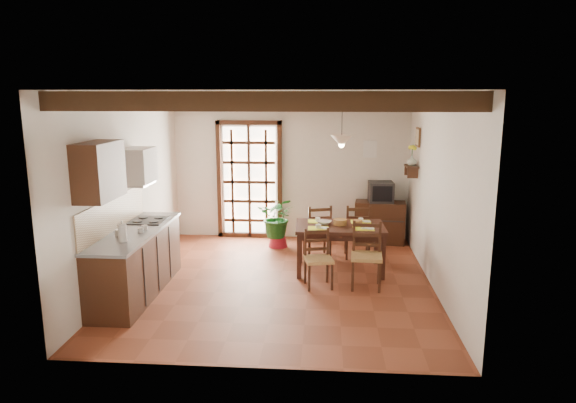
# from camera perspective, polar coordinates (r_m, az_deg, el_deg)

# --- Properties ---
(ground_plane) EXTENTS (5.00, 5.00, 0.00)m
(ground_plane) POSITION_cam_1_polar(r_m,az_deg,el_deg) (7.81, -0.96, -8.89)
(ground_plane) COLOR brown
(room_shell) EXTENTS (4.52, 5.02, 2.81)m
(room_shell) POSITION_cam_1_polar(r_m,az_deg,el_deg) (7.36, -1.01, 4.46)
(room_shell) COLOR silver
(room_shell) RESTS_ON ground_plane
(ceiling_beams) EXTENTS (4.50, 4.34, 0.20)m
(ceiling_beams) POSITION_cam_1_polar(r_m,az_deg,el_deg) (7.30, -1.03, 11.27)
(ceiling_beams) COLOR black
(ceiling_beams) RESTS_ON room_shell
(french_door) EXTENTS (1.26, 0.11, 2.32)m
(french_door) POSITION_cam_1_polar(r_m,az_deg,el_deg) (9.96, -4.31, 2.62)
(french_door) COLOR white
(french_door) RESTS_ON ground_plane
(kitchen_counter) EXTENTS (0.64, 2.25, 1.38)m
(kitchen_counter) POSITION_cam_1_polar(r_m,az_deg,el_deg) (7.52, -16.49, -6.37)
(kitchen_counter) COLOR #361C11
(kitchen_counter) RESTS_ON ground_plane
(upper_cabinet) EXTENTS (0.35, 0.80, 0.70)m
(upper_cabinet) POSITION_cam_1_polar(r_m,az_deg,el_deg) (6.63, -20.26, 3.21)
(upper_cabinet) COLOR #361C11
(upper_cabinet) RESTS_ON room_shell
(range_hood) EXTENTS (0.38, 0.60, 0.54)m
(range_hood) POSITION_cam_1_polar(r_m,az_deg,el_deg) (7.78, -16.28, 3.78)
(range_hood) COLOR white
(range_hood) RESTS_ON room_shell
(counter_items) EXTENTS (0.50, 1.43, 0.25)m
(counter_items) POSITION_cam_1_polar(r_m,az_deg,el_deg) (7.47, -16.47, -2.62)
(counter_items) COLOR black
(counter_items) RESTS_ON kitchen_counter
(dining_table) EXTENTS (1.41, 0.93, 0.75)m
(dining_table) POSITION_cam_1_polar(r_m,az_deg,el_deg) (8.12, 5.79, -3.28)
(dining_table) COLOR #351911
(dining_table) RESTS_ON ground_plane
(chair_near_left) EXTENTS (0.46, 0.45, 0.84)m
(chair_near_left) POSITION_cam_1_polar(r_m,az_deg,el_deg) (7.54, 3.38, -7.52)
(chair_near_left) COLOR #AD8449
(chair_near_left) RESTS_ON ground_plane
(chair_near_right) EXTENTS (0.47, 0.45, 0.95)m
(chair_near_right) POSITION_cam_1_polar(r_m,az_deg,el_deg) (7.58, 8.68, -7.27)
(chair_near_right) COLOR #AD8449
(chair_near_right) RESTS_ON ground_plane
(chair_far_left) EXTENTS (0.53, 0.52, 0.93)m
(chair_far_left) POSITION_cam_1_polar(r_m,az_deg,el_deg) (8.88, 3.27, -4.34)
(chair_far_left) COLOR #AD8449
(chair_far_left) RESTS_ON ground_plane
(chair_far_right) EXTENTS (0.44, 0.42, 0.94)m
(chair_far_right) POSITION_cam_1_polar(r_m,az_deg,el_deg) (8.92, 7.69, -4.33)
(chair_far_right) COLOR #AD8449
(chair_far_right) RESTS_ON ground_plane
(table_setting) EXTENTS (1.01, 0.67, 0.09)m
(table_setting) POSITION_cam_1_polar(r_m,az_deg,el_deg) (8.09, 5.80, -2.45)
(table_setting) COLOR #EDF626
(table_setting) RESTS_ON dining_table
(table_bowl) EXTENTS (0.29, 0.29, 0.05)m
(table_bowl) POSITION_cam_1_polar(r_m,az_deg,el_deg) (8.12, 4.05, -2.34)
(table_bowl) COLOR white
(table_bowl) RESTS_ON dining_table
(sideboard) EXTENTS (0.97, 0.51, 0.79)m
(sideboard) POSITION_cam_1_polar(r_m,az_deg,el_deg) (9.84, 10.16, -2.28)
(sideboard) COLOR #361C11
(sideboard) RESTS_ON ground_plane
(crt_tv) EXTENTS (0.46, 0.43, 0.38)m
(crt_tv) POSITION_cam_1_polar(r_m,az_deg,el_deg) (9.71, 10.28, 1.06)
(crt_tv) COLOR black
(crt_tv) RESTS_ON sideboard
(fuse_box) EXTENTS (0.25, 0.03, 0.32)m
(fuse_box) POSITION_cam_1_polar(r_m,az_deg,el_deg) (9.84, 9.10, 5.77)
(fuse_box) COLOR white
(fuse_box) RESTS_ON room_shell
(plant_pot) EXTENTS (0.36, 0.36, 0.22)m
(plant_pot) POSITION_cam_1_polar(r_m,az_deg,el_deg) (9.50, -1.12, -4.39)
(plant_pot) COLOR maroon
(plant_pot) RESTS_ON ground_plane
(potted_plant) EXTENTS (1.96, 1.73, 1.99)m
(potted_plant) POSITION_cam_1_polar(r_m,az_deg,el_deg) (9.38, -1.13, -1.69)
(potted_plant) COLOR #144C19
(potted_plant) RESTS_ON ground_plane
(wall_shelf) EXTENTS (0.20, 0.42, 0.20)m
(wall_shelf) POSITION_cam_1_polar(r_m,az_deg,el_deg) (9.08, 13.55, 3.58)
(wall_shelf) COLOR #361C11
(wall_shelf) RESTS_ON room_shell
(shelf_vase) EXTENTS (0.15, 0.15, 0.15)m
(shelf_vase) POSITION_cam_1_polar(r_m,az_deg,el_deg) (9.06, 13.59, 4.45)
(shelf_vase) COLOR #B2BFB2
(shelf_vase) RESTS_ON wall_shelf
(shelf_flowers) EXTENTS (0.14, 0.14, 0.36)m
(shelf_flowers) POSITION_cam_1_polar(r_m,az_deg,el_deg) (9.04, 13.65, 5.76)
(shelf_flowers) COLOR #EDF626
(shelf_flowers) RESTS_ON shelf_vase
(framed_picture) EXTENTS (0.03, 0.32, 0.32)m
(framed_picture) POSITION_cam_1_polar(r_m,az_deg,el_deg) (9.04, 14.24, 6.95)
(framed_picture) COLOR brown
(framed_picture) RESTS_ON room_shell
(pendant_lamp) EXTENTS (0.36, 0.36, 0.84)m
(pendant_lamp) POSITION_cam_1_polar(r_m,az_deg,el_deg) (7.97, 5.98, 6.85)
(pendant_lamp) COLOR black
(pendant_lamp) RESTS_ON room_shell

